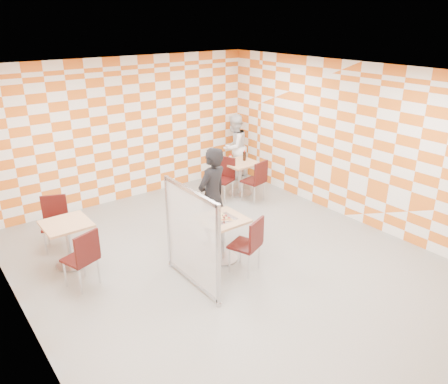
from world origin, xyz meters
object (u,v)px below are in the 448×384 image
Objects in this scene: chair_main_front at (250,241)px; man_dark at (212,197)px; chair_second_side at (224,175)px; soda_bottle at (244,156)px; main_table at (222,232)px; man_white at (234,147)px; chair_empty_far at (55,218)px; partition at (192,238)px; second_table at (240,172)px; empty_table at (68,237)px; sport_bottle at (230,159)px; chair_second_front at (257,178)px; chair_empty_near at (84,255)px.

man_dark reaches higher than chair_main_front.
chair_second_side is 0.66m from soda_bottle.
man_dark is (0.09, 1.12, 0.33)m from chair_main_front.
main_table is 0.47× the size of man_white.
main_table is 0.58m from chair_main_front.
chair_empty_far is at bearing -6.56° from man_white.
chair_second_side is 0.60× the size of partition.
empty_table is at bearing -169.94° from second_table.
man_white is (2.44, 3.50, 0.25)m from chair_main_front.
chair_second_side is at bearing -159.28° from sport_bottle.
chair_second_front is 1.57m from man_white.
partition reaches higher than main_table.
second_table is at bearing -0.42° from chair_second_side.
chair_second_front is 1.00× the size of chair_empty_far.
chair_second_front is at bearing -52.81° from chair_second_side.
chair_second_side is 4.62× the size of sport_bottle.
main_table is 0.69m from man_dark.
second_table is 4.14m from empty_table.
man_white is (0.53, 1.45, 0.25)m from chair_second_front.
man_white reaches higher than chair_main_front.
chair_main_front reaches higher than main_table.
chair_second_front is 0.53× the size of man_dark.
chair_empty_far is 4.02× the size of soda_bottle.
empty_table is 4.30m from soda_bottle.
chair_empty_far is at bearing 117.23° from partition.
chair_second_front is 0.69m from soda_bottle.
main_table is at bearing 55.94° from man_dark.
man_dark is at bearing 85.33° from chair_main_front.
soda_bottle is (1.97, 1.53, -0.02)m from man_dark.
chair_main_front is 4.62× the size of sport_bottle.
sport_bottle is (-0.73, -0.79, 0.04)m from man_white.
chair_main_front reaches higher than second_table.
empty_table is at bearing 127.21° from partition.
chair_empty_near is at bearing -14.66° from man_dark.
chair_main_front is 0.53× the size of man_dark.
man_dark is 2.49m from soda_bottle.
man_dark is at bearing -140.56° from second_table.
soda_bottle is at bearing -10.01° from sport_bottle.
main_table and empty_table have the same top height.
chair_second_side reaches higher than empty_table.
man_white is at bearing 70.05° from chair_second_front.
man_white is (4.63, 2.37, 0.25)m from chair_empty_near.
chair_second_side reaches higher than main_table.
chair_second_front is at bearing -103.77° from soda_bottle.
man_white is (4.57, 0.87, 0.25)m from chair_empty_far.
empty_table is at bearing 87.95° from chair_empty_near.
chair_second_side is 2.07m from man_dark.
main_table is 3.03m from soda_bottle.
second_table is 4.04m from chair_empty_far.
chair_empty_far is (0.06, 1.50, 0.00)m from chair_empty_near.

